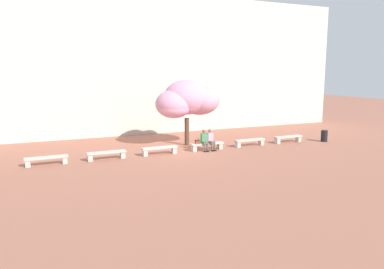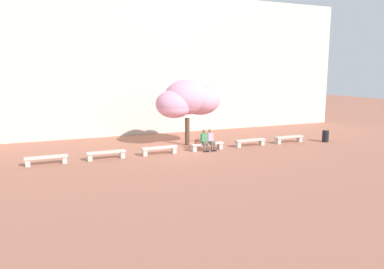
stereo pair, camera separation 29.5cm
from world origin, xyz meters
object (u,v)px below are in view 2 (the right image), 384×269
stone_bench_west_end (46,159)px  stone_bench_center (159,149)px  stone_bench_near_west (106,154)px  stone_bench_east_end (250,141)px  trash_bin (325,136)px  stone_bench_far_east (289,138)px  person_seated_right (211,139)px  handbag (198,142)px  cherry_tree_main (189,100)px  person_seated_left (204,139)px  stone_bench_near_east (207,145)px

stone_bench_west_end → stone_bench_center: size_ratio=1.00×
stone_bench_near_west → stone_bench_east_end: size_ratio=1.00×
stone_bench_near_west → trash_bin: bearing=-2.8°
trash_bin → stone_bench_east_end: bearing=172.7°
stone_bench_near_west → stone_bench_far_east: 12.23m
stone_bench_center → person_seated_right: (3.27, -0.05, 0.39)m
stone_bench_center → handbag: (2.41, -0.03, 0.27)m
handbag → stone_bench_east_end: bearing=0.4°
person_seated_right → cherry_tree_main: size_ratio=0.29×
stone_bench_near_west → stone_bench_far_east: (12.23, 0.00, 0.00)m
stone_bench_center → person_seated_right: person_seated_right is taller
stone_bench_near_west → stone_bench_far_east: bearing=0.0°
stone_bench_far_east → stone_bench_center: bearing=180.0°
handbag → stone_bench_west_end: bearing=179.8°
stone_bench_west_end → person_seated_left: bearing=-0.3°
person_seated_right → handbag: 0.87m
trash_bin → stone_bench_far_east: bearing=164.0°
stone_bench_near_east → handbag: 0.70m
trash_bin → stone_bench_west_end: bearing=177.7°
handbag → stone_bench_far_east: bearing=0.2°
cherry_tree_main → trash_bin: (8.99, -2.68, -2.58)m
stone_bench_west_end → stone_bench_near_west: same height
stone_bench_far_east → person_seated_left: 6.34m
stone_bench_center → trash_bin: 11.70m
stone_bench_center → trash_bin: trash_bin is taller
stone_bench_east_end → cherry_tree_main: (-3.43, 1.96, 2.66)m
stone_bench_west_end → stone_bench_near_east: (9.17, 0.00, 0.00)m
stone_bench_near_west → stone_bench_near_east: size_ratio=1.00×
stone_bench_near_east → stone_bench_far_east: 6.12m
person_seated_right → trash_bin: size_ratio=1.65×
stone_bench_center → stone_bench_far_east: same height
stone_bench_far_east → person_seated_right: (-5.91, -0.05, 0.39)m
stone_bench_west_end → stone_bench_far_east: same height
stone_bench_near_east → stone_bench_center: bearing=180.0°
stone_bench_near_west → stone_bench_east_end: 9.17m
stone_bench_far_east → stone_bench_east_end: bearing=180.0°
cherry_tree_main → trash_bin: cherry_tree_main is taller
stone_bench_west_end → stone_bench_near_west: size_ratio=1.00×
stone_bench_near_west → person_seated_right: bearing=-0.5°
person_seated_left → person_seated_right: size_ratio=1.00×
stone_bench_near_west → person_seated_left: size_ratio=1.64×
stone_bench_east_end → stone_bench_west_end: bearing=180.0°
person_seated_right → stone_bench_west_end: bearing=179.7°
stone_bench_east_end → person_seated_right: bearing=-178.9°
stone_bench_near_west → stone_bench_west_end: bearing=180.0°
stone_bench_west_end → trash_bin: (17.79, -0.72, 0.08)m
handbag → trash_bin: (9.27, -0.69, -0.19)m
stone_bench_near_west → stone_bench_far_east: same height
person_seated_left → stone_bench_far_east: bearing=0.5°
stone_bench_east_end → stone_bench_near_east: bearing=180.0°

